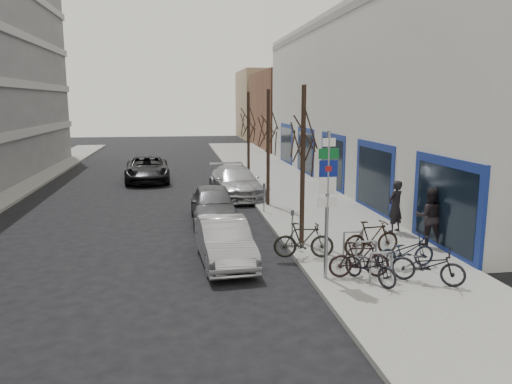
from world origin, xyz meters
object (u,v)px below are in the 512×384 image
object	(u,v)px
bike_near_right	(359,259)
pedestrian_far	(430,216)
bike_near_left	(370,263)
bike_far_inner	(372,238)
tree_far	(248,116)
highway_sign_pole	(327,196)
tree_near	(303,128)
parked_car_back	(236,182)
meter_back	(247,176)
tree_mid	(268,120)
bike_rack	(366,251)
pedestrian_near	(395,206)
parked_car_front	(224,241)
lane_car	(147,169)
meter_front	(292,225)
parked_car_mid	(213,204)
meter_mid	(264,195)
bike_far_curb	(428,262)
bike_mid_inner	(304,240)
bike_mid_curb	(406,249)

from	to	relation	value
bike_near_right	pedestrian_far	bearing A→B (deg)	-46.86
bike_near_left	bike_far_inner	xyz separation A→B (m)	(0.94, 2.25, 0.04)
tree_far	bike_near_left	world-z (taller)	tree_far
highway_sign_pole	tree_near	xyz separation A→B (m)	(0.20, 3.51, 1.65)
parked_car_back	meter_back	bearing A→B (deg)	51.27
bike_near_left	bike_far_inner	world-z (taller)	bike_far_inner
tree_mid	parked_car_back	distance (m)	4.54
bike_rack	bike_near_right	world-z (taller)	bike_near_right
pedestrian_near	parked_car_front	bearing A→B (deg)	-10.32
bike_far_inner	lane_car	xyz separation A→B (m)	(-7.89, 17.24, 0.06)
meter_front	parked_car_mid	size ratio (longest dim) A/B	0.28
meter_front	parked_car_back	bearing A→B (deg)	94.35
bike_rack	bike_near_left	distance (m)	1.18
highway_sign_pole	tree_far	world-z (taller)	tree_far
meter_front	bike_near_left	xyz separation A→B (m)	(1.33, -3.54, -0.23)
meter_mid	bike_near_right	bearing A→B (deg)	-82.25
bike_rack	pedestrian_far	world-z (taller)	pedestrian_far
bike_near_right	bike_rack	bearing A→B (deg)	-27.96
pedestrian_near	meter_mid	bearing A→B (deg)	-73.12
meter_back	bike_near_right	distance (m)	14.17
bike_near_right	parked_car_back	bearing A→B (deg)	14.08
bike_rack	meter_front	xyz separation A→B (m)	(-1.65, 2.40, 0.26)
bike_rack	tree_mid	size ratio (longest dim) A/B	0.41
bike_near_left	meter_front	bearing A→B (deg)	82.78
lane_car	pedestrian_far	bearing A→B (deg)	-61.18
meter_back	bike_near_left	bearing A→B (deg)	-84.78
bike_far_curb	parked_car_back	bearing A→B (deg)	48.44
bike_far_curb	bike_mid_inner	bearing A→B (deg)	79.48
bike_near_left	bike_far_inner	bearing A→B (deg)	39.56
bike_near_right	parked_car_back	size ratio (longest dim) A/B	0.31
bike_far_curb	parked_car_mid	distance (m)	9.83
bike_near_left	pedestrian_near	distance (m)	5.70
bike_mid_curb	bike_far_curb	bearing A→B (deg)	174.39
tree_near	bike_near_left	size ratio (longest dim) A/B	3.11
parked_car_back	pedestrian_far	bearing A→B (deg)	-67.84
meter_mid	parked_car_front	world-z (taller)	meter_mid
meter_mid	bike_near_left	bearing A→B (deg)	-81.64
bike_mid_curb	meter_mid	bearing A→B (deg)	12.23
bike_near_right	highway_sign_pole	bearing A→B (deg)	89.08
bike_far_curb	tree_near	bearing A→B (deg)	62.55
bike_mid_curb	pedestrian_near	size ratio (longest dim) A/B	0.96
tree_mid	meter_front	size ratio (longest dim) A/B	4.33
pedestrian_far	meter_mid	bearing A→B (deg)	-32.97
tree_near	lane_car	size ratio (longest dim) A/B	0.97
highway_sign_pole	bike_near_left	world-z (taller)	highway_sign_pole
pedestrian_far	lane_car	bearing A→B (deg)	-38.73
tree_far	bike_mid_curb	size ratio (longest dim) A/B	2.94
meter_back	pedestrian_near	distance (m)	10.53
bike_far_inner	highway_sign_pole	bearing A→B (deg)	122.57
bike_mid_curb	pedestrian_far	world-z (taller)	pedestrian_far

